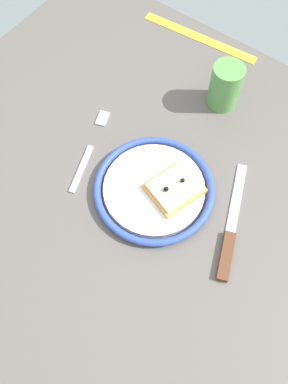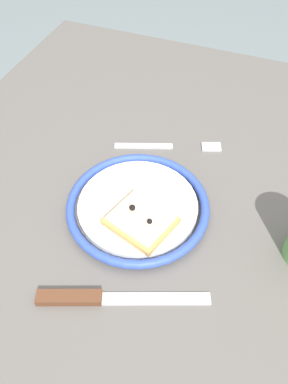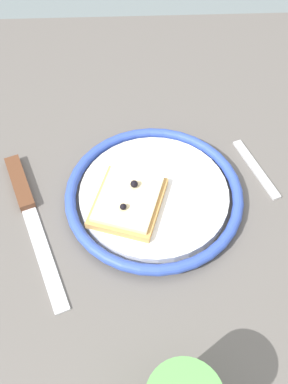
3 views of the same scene
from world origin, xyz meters
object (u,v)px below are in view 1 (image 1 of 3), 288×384
object	(u,v)px
fork	(90,149)
cup	(225,86)
plate	(154,189)
measuring_tape	(199,38)
dining_table	(141,198)
pizza_slice_near	(175,188)
knife	(229,239)

from	to	relation	value
fork	cup	size ratio (longest dim) A/B	1.96
plate	measuring_tape	xyz separation A→B (m)	(-0.15, 0.40, -0.01)
plate	fork	distance (m)	0.16
dining_table	measuring_tape	world-z (taller)	measuring_tape
fork	measuring_tape	size ratio (longest dim) A/B	0.66
cup	fork	bearing A→B (deg)	-119.88
plate	pizza_slice_near	bearing A→B (deg)	28.42
dining_table	plate	distance (m)	0.12
plate	pizza_slice_near	size ratio (longest dim) A/B	2.02
dining_table	cup	size ratio (longest dim) A/B	10.07
pizza_slice_near	measuring_tape	distance (m)	0.43
measuring_tape	dining_table	bearing A→B (deg)	-78.79
fork	measuring_tape	xyz separation A→B (m)	(0.01, 0.40, -0.00)
fork	dining_table	bearing A→B (deg)	4.91
dining_table	knife	distance (m)	0.23
fork	cup	xyz separation A→B (m)	(0.15, 0.26, 0.05)
pizza_slice_near	cup	size ratio (longest dim) A/B	1.16
knife	fork	xyz separation A→B (m)	(-0.33, 0.00, -0.00)
knife	measuring_tape	world-z (taller)	knife
pizza_slice_near	cup	xyz separation A→B (m)	(-0.04, 0.25, 0.03)
dining_table	plate	world-z (taller)	plate
pizza_slice_near	knife	distance (m)	0.14
plate	measuring_tape	size ratio (longest dim) A/B	0.79
pizza_slice_near	knife	world-z (taller)	pizza_slice_near
pizza_slice_near	dining_table	bearing A→B (deg)	-173.77
plate	knife	xyz separation A→B (m)	(0.17, -0.00, -0.01)
dining_table	knife	world-z (taller)	knife
plate	dining_table	bearing A→B (deg)	165.23
knife	measuring_tape	distance (m)	0.51
knife	cup	world-z (taller)	cup
cup	pizza_slice_near	bearing A→B (deg)	-80.05
plate	knife	bearing A→B (deg)	-0.14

